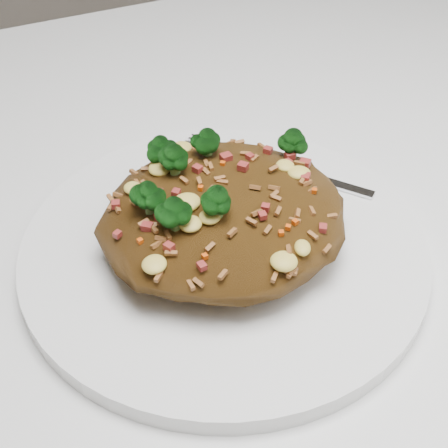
{
  "coord_description": "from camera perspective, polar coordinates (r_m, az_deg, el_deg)",
  "views": [
    {
      "loc": [
        -0.18,
        -0.33,
        1.06
      ],
      "look_at": [
        -0.05,
        -0.05,
        0.78
      ],
      "focal_mm": 50.0,
      "sensor_mm": 36.0,
      "label": 1
    }
  ],
  "objects": [
    {
      "name": "dining_table",
      "position": [
        0.55,
        2.44,
        -4.94
      ],
      "size": [
        1.2,
        0.8,
        0.75
      ],
      "color": "white",
      "rests_on": "ground"
    },
    {
      "name": "plate",
      "position": [
        0.44,
        0.0,
        -2.13
      ],
      "size": [
        0.28,
        0.28,
        0.01
      ],
      "primitive_type": "cylinder",
      "color": "white",
      "rests_on": "dining_table"
    },
    {
      "name": "fried_rice",
      "position": [
        0.42,
        -0.11,
        1.71
      ],
      "size": [
        0.17,
        0.15,
        0.07
      ],
      "color": "brown",
      "rests_on": "plate"
    },
    {
      "name": "fork",
      "position": [
        0.5,
        5.52,
        5.02
      ],
      "size": [
        0.11,
        0.14,
        0.0
      ],
      "rotation": [
        0.0,
        0.0,
        -0.92
      ],
      "color": "silver",
      "rests_on": "plate"
    }
  ]
}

